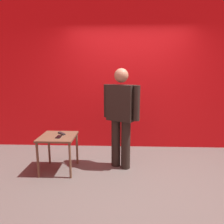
# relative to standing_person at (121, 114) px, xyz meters

# --- Properties ---
(ground_plane) EXTENTS (12.00, 12.00, 0.00)m
(ground_plane) POSITION_rel_standing_person_xyz_m (0.17, -0.46, -0.92)
(ground_plane) COLOR #59544F
(back_wall_red) EXTENTS (5.98, 0.12, 2.98)m
(back_wall_red) POSITION_rel_standing_person_xyz_m (0.17, 1.02, 0.57)
(back_wall_red) COLOR red
(back_wall_red) RESTS_ON ground_plane
(standing_person) EXTENTS (0.61, 0.40, 1.64)m
(standing_person) POSITION_rel_standing_person_xyz_m (0.00, 0.00, 0.00)
(standing_person) COLOR black
(standing_person) RESTS_ON ground_plane
(side_table) EXTENTS (0.55, 0.55, 0.59)m
(side_table) POSITION_rel_standing_person_xyz_m (-1.00, -0.17, -0.42)
(side_table) COLOR brown
(side_table) RESTS_ON ground_plane
(cell_phone) EXTENTS (0.07, 0.15, 0.01)m
(cell_phone) POSITION_rel_standing_person_xyz_m (-0.96, -0.24, -0.33)
(cell_phone) COLOR black
(cell_phone) RESTS_ON side_table
(tv_remote) EXTENTS (0.15, 0.15, 0.02)m
(tv_remote) POSITION_rel_standing_person_xyz_m (-0.96, -0.08, -0.32)
(tv_remote) COLOR black
(tv_remote) RESTS_ON side_table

